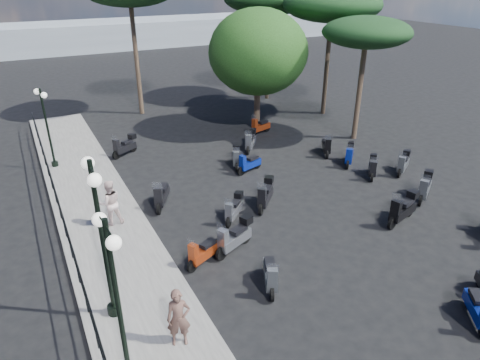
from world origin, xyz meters
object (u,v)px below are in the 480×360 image
scooter_20 (349,155)px  scooter_26 (326,146)px  scooter_15 (250,141)px  woman (179,318)px  lamp_post_2 (46,123)px  scooter_11 (236,157)px  lamp_post_1 (101,233)px  pine_3 (367,33)px  scooter_13 (403,209)px  lamp_post_0 (117,294)px  scooter_9 (234,209)px  broadleaf_tree (258,52)px  scooter_4 (161,196)px  scooter_2 (203,253)px  scooter_3 (234,237)px  scooter_10 (249,164)px  scooter_7 (478,310)px  scooter_21 (260,127)px  pine_1 (332,5)px  scooter_19 (373,167)px  scooter_5 (125,146)px  scooter_24 (425,188)px  scooter_25 (403,164)px  scooter_14 (265,195)px  pedestrian_far (110,203)px

scooter_20 → scooter_26: (-0.22, 1.47, -0.03)m
scooter_15 → woman: bearing=93.9°
lamp_post_2 → scooter_11: (7.67, -3.68, -1.81)m
lamp_post_1 → scooter_11: (7.43, 7.31, -2.25)m
pine_3 → woman: bearing=-145.7°
scooter_11 → scooter_13: bearing=138.1°
lamp_post_0 → lamp_post_1: size_ratio=0.93×
scooter_9 → broadleaf_tree: bearing=-77.1°
scooter_4 → pine_3: 13.22m
scooter_4 → pine_3: bearing=-138.7°
scooter_2 → scooter_3: bearing=-106.3°
scooter_20 → scooter_4: bearing=43.7°
woman → pine_3: 17.32m
scooter_10 → scooter_13: (2.85, -6.49, 0.12)m
scooter_11 → scooter_26: (4.69, -0.85, -0.00)m
scooter_7 → pine_3: bearing=-82.7°
scooter_4 → scooter_9: scooter_4 is taller
scooter_21 → broadleaf_tree: broadleaf_tree is taller
pine_1 → scooter_15: bearing=-155.1°
lamp_post_0 → scooter_19: (12.50, 5.57, -2.07)m
scooter_4 → scooter_9: (2.06, -2.20, -0.02)m
scooter_19 → scooter_5: bearing=3.2°
scooter_13 → scooter_19: bearing=-43.5°
lamp_post_2 → scooter_20: size_ratio=2.95×
pine_1 → lamp_post_0: bearing=-139.1°
lamp_post_1 → scooter_24: lamp_post_1 is taller
scooter_13 → scooter_25: 4.58m
scooter_4 → scooter_3: bearing=136.3°
scooter_11 → pine_3: 9.16m
scooter_15 → scooter_10: bearing=100.1°
woman → scooter_15: bearing=71.7°
scooter_20 → scooter_14: bearing=61.6°
lamp_post_0 → scooter_3: bearing=33.5°
scooter_24 → scooter_25: bearing=-60.5°
scooter_5 → scooter_24: bearing=-167.1°
scooter_24 → scooter_25: scooter_24 is taller
scooter_26 → pedestrian_far: bearing=41.3°
scooter_7 → broadleaf_tree: bearing=-63.4°
scooter_21 → scooter_4: bearing=108.8°
woman → scooter_19: 12.30m
scooter_5 → scooter_11: scooter_5 is taller
scooter_14 → scooter_4: bearing=16.2°
pedestrian_far → scooter_24: size_ratio=1.11×
scooter_13 → scooter_21: (0.19, 10.71, -0.10)m
pedestrian_far → scooter_13: bearing=156.6°
scooter_4 → woman: bearing=104.9°
lamp_post_2 → scooter_15: size_ratio=2.79×
lamp_post_1 → pine_3: 17.06m
scooter_15 → scooter_26: 3.86m
scooter_3 → scooter_24: 8.44m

